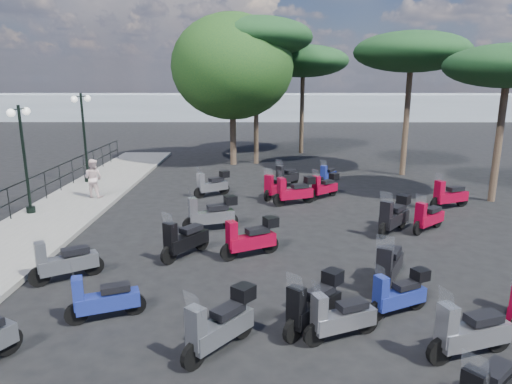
{
  "coord_description": "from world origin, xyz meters",
  "views": [
    {
      "loc": [
        0.69,
        -11.43,
        4.82
      ],
      "look_at": [
        0.62,
        3.11,
        1.2
      ],
      "focal_mm": 32.0,
      "sensor_mm": 36.0,
      "label": 1
    }
  ],
  "objects_px": {
    "scooter_2": "(64,262)",
    "scooter_20": "(325,187)",
    "scooter_9": "(275,187)",
    "scooter_25": "(394,216)",
    "lamp_post_2": "(84,132)",
    "scooter_3": "(184,240)",
    "scooter_18": "(399,295)",
    "scooter_24": "(469,333)",
    "scooter_15": "(286,177)",
    "scooter_13": "(251,239)",
    "pedestrian_far": "(93,178)",
    "scooter_14": "(295,191)",
    "broadleaf_tree": "(232,67)",
    "pine_1": "(412,52)",
    "pine_0": "(303,61)",
    "pine_3": "(508,67)",
    "pine_2": "(256,38)",
    "scooter_12": "(340,318)",
    "scooter_11": "(314,305)",
    "scooter_6": "(220,325)",
    "scooter_26": "(428,218)",
    "scooter_4": "(212,185)",
    "scooter_7": "(103,300)",
    "scooter_21": "(328,175)",
    "scooter_27": "(449,196)",
    "lamp_post_1": "(24,153)",
    "scooter_19": "(389,266)",
    "scooter_8": "(211,214)"
  },
  "relations": [
    {
      "from": "scooter_2",
      "to": "scooter_20",
      "type": "bearing_deg",
      "value": -75.59
    },
    {
      "from": "scooter_9",
      "to": "scooter_25",
      "type": "xyz_separation_m",
      "value": [
        3.66,
        -4.38,
        0.09
      ]
    },
    {
      "from": "lamp_post_2",
      "to": "scooter_3",
      "type": "distance_m",
      "value": 10.89
    },
    {
      "from": "scooter_18",
      "to": "scooter_24",
      "type": "bearing_deg",
      "value": -179.35
    },
    {
      "from": "scooter_20",
      "to": "scooter_15",
      "type": "bearing_deg",
      "value": -4.5
    },
    {
      "from": "scooter_24",
      "to": "scooter_25",
      "type": "relative_size",
      "value": 1.12
    },
    {
      "from": "scooter_13",
      "to": "scooter_25",
      "type": "bearing_deg",
      "value": -93.3
    },
    {
      "from": "pedestrian_far",
      "to": "scooter_14",
      "type": "distance_m",
      "value": 8.11
    },
    {
      "from": "scooter_9",
      "to": "broadleaf_tree",
      "type": "distance_m",
      "value": 9.39
    },
    {
      "from": "broadleaf_tree",
      "to": "pine_1",
      "type": "distance_m",
      "value": 9.35
    },
    {
      "from": "pine_0",
      "to": "pine_3",
      "type": "xyz_separation_m",
      "value": [
        6.59,
        -12.29,
        -0.63
      ]
    },
    {
      "from": "pine_2",
      "to": "scooter_12",
      "type": "bearing_deg",
      "value": -84.88
    },
    {
      "from": "lamp_post_2",
      "to": "scooter_11",
      "type": "height_order",
      "value": "lamp_post_2"
    },
    {
      "from": "scooter_6",
      "to": "scooter_13",
      "type": "height_order",
      "value": "scooter_6"
    },
    {
      "from": "scooter_14",
      "to": "broadleaf_tree",
      "type": "height_order",
      "value": "broadleaf_tree"
    },
    {
      "from": "lamp_post_2",
      "to": "scooter_18",
      "type": "relative_size",
      "value": 2.83
    },
    {
      "from": "pine_3",
      "to": "scooter_11",
      "type": "bearing_deg",
      "value": -130.54
    },
    {
      "from": "scooter_3",
      "to": "scooter_26",
      "type": "bearing_deg",
      "value": -127.5
    },
    {
      "from": "scooter_4",
      "to": "scooter_18",
      "type": "xyz_separation_m",
      "value": [
        4.86,
        -9.91,
        -0.04
      ]
    },
    {
      "from": "scooter_4",
      "to": "scooter_7",
      "type": "bearing_deg",
      "value": 137.44
    },
    {
      "from": "scooter_9",
      "to": "scooter_4",
      "type": "bearing_deg",
      "value": 23.95
    },
    {
      "from": "scooter_21",
      "to": "scooter_24",
      "type": "bearing_deg",
      "value": 127.06
    },
    {
      "from": "scooter_7",
      "to": "scooter_15",
      "type": "height_order",
      "value": "scooter_15"
    },
    {
      "from": "scooter_6",
      "to": "scooter_18",
      "type": "bearing_deg",
      "value": -119.87
    },
    {
      "from": "scooter_7",
      "to": "scooter_27",
      "type": "bearing_deg",
      "value": -72.93
    },
    {
      "from": "scooter_9",
      "to": "lamp_post_1",
      "type": "bearing_deg",
      "value": 47.16
    },
    {
      "from": "scooter_14",
      "to": "scooter_19",
      "type": "xyz_separation_m",
      "value": [
        1.65,
        -7.26,
        -0.03
      ]
    },
    {
      "from": "lamp_post_1",
      "to": "pine_2",
      "type": "xyz_separation_m",
      "value": [
        8.04,
        10.65,
        4.69
      ]
    },
    {
      "from": "scooter_8",
      "to": "pine_1",
      "type": "bearing_deg",
      "value": -65.65
    },
    {
      "from": "scooter_7",
      "to": "broadleaf_tree",
      "type": "distance_m",
      "value": 18.31
    },
    {
      "from": "scooter_2",
      "to": "scooter_3",
      "type": "relative_size",
      "value": 1.01
    },
    {
      "from": "broadleaf_tree",
      "to": "scooter_21",
      "type": "bearing_deg",
      "value": -46.45
    },
    {
      "from": "scooter_18",
      "to": "pine_3",
      "type": "xyz_separation_m",
      "value": [
        6.51,
        9.2,
        4.8
      ]
    },
    {
      "from": "scooter_7",
      "to": "scooter_14",
      "type": "height_order",
      "value": "scooter_14"
    },
    {
      "from": "scooter_3",
      "to": "scooter_8",
      "type": "relative_size",
      "value": 0.86
    },
    {
      "from": "scooter_6",
      "to": "scooter_24",
      "type": "distance_m",
      "value": 4.38
    },
    {
      "from": "scooter_24",
      "to": "scooter_25",
      "type": "distance_m",
      "value": 6.8
    },
    {
      "from": "scooter_3",
      "to": "scooter_25",
      "type": "distance_m",
      "value": 6.7
    },
    {
      "from": "scooter_25",
      "to": "pine_0",
      "type": "height_order",
      "value": "pine_0"
    },
    {
      "from": "scooter_27",
      "to": "scooter_8",
      "type": "bearing_deg",
      "value": 83.63
    },
    {
      "from": "scooter_14",
      "to": "pine_2",
      "type": "height_order",
      "value": "pine_2"
    },
    {
      "from": "broadleaf_tree",
      "to": "scooter_19",
      "type": "bearing_deg",
      "value": -74.16
    },
    {
      "from": "pine_0",
      "to": "scooter_15",
      "type": "bearing_deg",
      "value": -99.01
    },
    {
      "from": "scooter_19",
      "to": "scooter_14",
      "type": "bearing_deg",
      "value": -49.69
    },
    {
      "from": "pedestrian_far",
      "to": "pine_1",
      "type": "height_order",
      "value": "pine_1"
    },
    {
      "from": "scooter_15",
      "to": "pine_1",
      "type": "relative_size",
      "value": 0.19
    },
    {
      "from": "scooter_19",
      "to": "pine_0",
      "type": "height_order",
      "value": "pine_0"
    },
    {
      "from": "pedestrian_far",
      "to": "scooter_2",
      "type": "height_order",
      "value": "pedestrian_far"
    },
    {
      "from": "scooter_26",
      "to": "pine_0",
      "type": "distance_m",
      "value": 17.19
    },
    {
      "from": "scooter_3",
      "to": "scooter_20",
      "type": "xyz_separation_m",
      "value": [
        4.77,
        6.48,
        -0.01
      ]
    }
  ]
}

